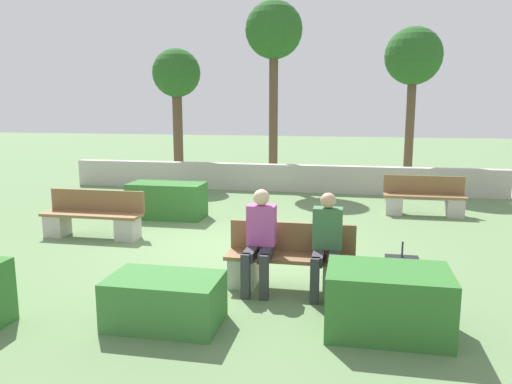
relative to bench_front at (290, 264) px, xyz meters
name	(u,v)px	position (x,y,z in m)	size (l,w,h in m)	color
ground_plane	(229,247)	(-1.28, 1.70, -0.33)	(60.00, 60.00, 0.00)	#607F51
perimeter_wall	(278,178)	(-1.28, 7.49, 0.05)	(12.26, 0.30, 0.76)	#B7B2A8
bench_front	(290,264)	(0.00, 0.00, 0.00)	(1.73, 0.48, 0.86)	brown
bench_left_side	(424,200)	(2.37, 5.02, 0.00)	(1.76, 0.49, 0.86)	brown
bench_right_side	(93,219)	(-3.94, 1.89, 0.01)	(1.89, 0.49, 0.86)	brown
person_seated_man	(327,240)	(0.49, -0.14, 0.41)	(0.38, 0.64, 1.33)	#333338
person_seated_woman	(260,235)	(-0.39, -0.14, 0.42)	(0.38, 0.64, 1.34)	#333338
hedge_block_near_left	(388,301)	(1.20, -1.13, 0.03)	(1.31, 0.87, 0.71)	#33702D
hedge_block_mid_left	(165,301)	(-1.24, -1.41, -0.05)	(1.25, 0.77, 0.56)	#3D7A38
hedge_block_mid_right	(167,200)	(-3.16, 3.67, 0.06)	(1.62, 0.77, 0.76)	#33702D
suitcase	(401,277)	(1.44, -0.09, -0.05)	(0.41, 0.21, 0.75)	black
tree_leftmost	(176,78)	(-4.64, 8.55, 2.91)	(1.48, 1.48, 4.13)	brown
tree_center_left	(274,35)	(-1.62, 8.64, 4.12)	(1.69, 1.69, 5.44)	brown
tree_center_right	(413,59)	(2.38, 8.86, 3.37)	(1.63, 1.63, 4.62)	brown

